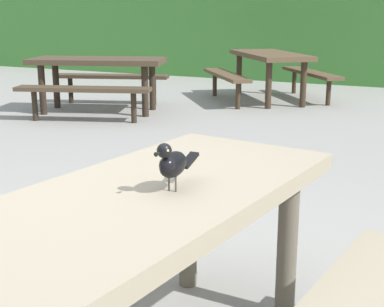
# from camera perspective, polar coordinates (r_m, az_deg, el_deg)

# --- Properties ---
(picnic_table_foreground) EXTENTS (1.89, 1.91, 0.74)m
(picnic_table_foreground) POSITION_cam_1_polar(r_m,az_deg,el_deg) (1.98, -5.45, -9.19)
(picnic_table_foreground) COLOR gray
(picnic_table_foreground) RESTS_ON ground
(bird_grackle) EXTENTS (0.07, 0.29, 0.18)m
(bird_grackle) POSITION_cam_1_polar(r_m,az_deg,el_deg) (1.89, -2.14, -1.02)
(bird_grackle) COLOR black
(bird_grackle) RESTS_ON picnic_table_foreground
(picnic_table_mid_right) EXTENTS (2.38, 2.38, 0.74)m
(picnic_table_mid_right) POSITION_cam_1_polar(r_m,az_deg,el_deg) (8.63, 8.09, 9.17)
(picnic_table_mid_right) COLOR brown
(picnic_table_mid_right) RESTS_ON ground
(picnic_table_far_centre) EXTENTS (2.17, 2.15, 0.74)m
(picnic_table_far_centre) POSITION_cam_1_polar(r_m,az_deg,el_deg) (7.64, -9.80, 8.41)
(picnic_table_far_centre) COLOR #473828
(picnic_table_far_centre) RESTS_ON ground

